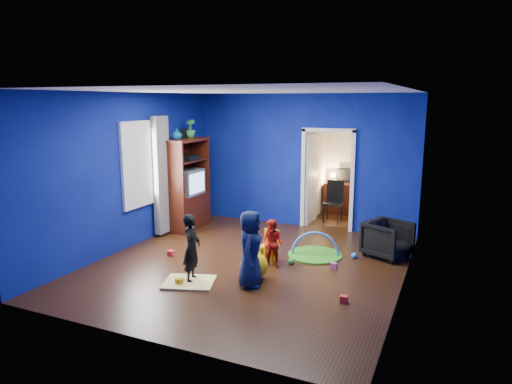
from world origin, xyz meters
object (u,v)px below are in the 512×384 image
at_px(toddler_red, 273,244).
at_px(hopper_ball, 254,266).
at_px(crt_tv, 188,182).
at_px(folding_chair, 333,203).
at_px(armchair, 388,239).
at_px(tv_armoire, 186,184).
at_px(vase, 177,134).
at_px(child_navy, 250,249).
at_px(study_desk, 343,198).
at_px(child_black, 192,248).
at_px(kid_chair, 269,248).
at_px(play_mat, 315,255).

distance_m(toddler_red, hopper_ball, 0.65).
distance_m(crt_tv, folding_chair, 3.31).
height_order(armchair, hopper_ball, armchair).
distance_m(armchair, tv_armoire, 4.36).
xyz_separation_m(armchair, vase, (-4.30, -0.11, 1.75)).
xyz_separation_m(child_navy, study_desk, (0.20, 5.06, -0.21)).
height_order(child_black, kid_chair, child_black).
bearing_deg(child_navy, tv_armoire, 32.20).
height_order(armchair, study_desk, study_desk).
relative_size(kid_chair, study_desk, 0.57).
xyz_separation_m(child_navy, folding_chair, (0.20, 4.10, -0.12)).
xyz_separation_m(child_navy, tv_armoire, (-2.60, 2.37, 0.40)).
xyz_separation_m(hopper_ball, play_mat, (0.55, 1.47, -0.21)).
bearing_deg(hopper_ball, study_desk, 86.96).
relative_size(child_black, folding_chair, 1.16).
bearing_deg(toddler_red, child_navy, -87.70).
relative_size(play_mat, study_desk, 1.11).
bearing_deg(folding_chair, play_mat, -82.92).
bearing_deg(child_black, child_navy, -91.42).
xyz_separation_m(child_navy, play_mat, (0.50, 1.72, -0.57)).
xyz_separation_m(kid_chair, study_desk, (0.34, 3.98, 0.12)).
xyz_separation_m(armchair, toddler_red, (-1.69, -1.30, 0.08)).
height_order(crt_tv, kid_chair, crt_tv).
bearing_deg(play_mat, crt_tv, 168.05).
bearing_deg(study_desk, hopper_ball, -93.04).
bearing_deg(play_mat, child_navy, -106.25).
height_order(vase, play_mat, vase).
xyz_separation_m(toddler_red, hopper_ball, (-0.06, -0.62, -0.19)).
height_order(tv_armoire, crt_tv, tv_armoire).
bearing_deg(tv_armoire, toddler_red, -29.70).
height_order(armchair, tv_armoire, tv_armoire).
distance_m(tv_armoire, crt_tv, 0.06).
bearing_deg(toddler_red, kid_chair, 129.89).
height_order(child_navy, crt_tv, crt_tv).
height_order(child_navy, play_mat, child_navy).
xyz_separation_m(vase, play_mat, (3.11, -0.35, -2.06)).
xyz_separation_m(toddler_red, study_desk, (0.19, 4.18, -0.03)).
xyz_separation_m(study_desk, folding_chair, (0.00, -0.96, 0.09)).
bearing_deg(armchair, kid_chair, 144.60).
xyz_separation_m(crt_tv, kid_chair, (2.43, -1.29, -0.77)).
height_order(kid_chair, study_desk, study_desk).
distance_m(armchair, child_navy, 2.77).
height_order(child_navy, vase, vase).
xyz_separation_m(vase, hopper_ball, (2.55, -1.82, -1.85)).
bearing_deg(armchair, toddler_red, 151.30).
height_order(child_navy, study_desk, child_navy).
bearing_deg(armchair, play_mat, 134.59).
distance_m(armchair, kid_chair, 2.14).
bearing_deg(hopper_ball, crt_tv, 139.93).
xyz_separation_m(toddler_red, crt_tv, (-2.58, 1.49, 0.61)).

